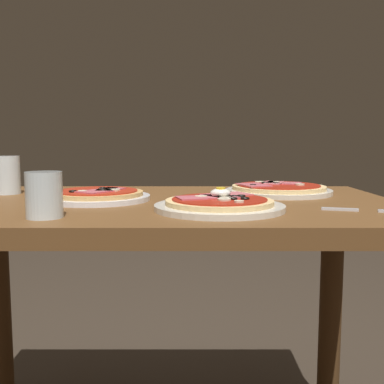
# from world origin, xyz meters

# --- Properties ---
(dining_table) EXTENTS (1.17, 0.70, 0.76)m
(dining_table) POSITION_xyz_m (0.00, 0.00, 0.63)
(dining_table) COLOR brown
(dining_table) RESTS_ON ground
(pizza_foreground) EXTENTS (0.28, 0.28, 0.05)m
(pizza_foreground) POSITION_xyz_m (0.14, -0.15, 0.77)
(pizza_foreground) COLOR silver
(pizza_foreground) RESTS_ON dining_table
(pizza_across_left) EXTENTS (0.26, 0.26, 0.03)m
(pizza_across_left) POSITION_xyz_m (-0.15, 0.01, 0.77)
(pizza_across_left) COLOR white
(pizza_across_left) RESTS_ON dining_table
(pizza_across_right) EXTENTS (0.29, 0.29, 0.03)m
(pizza_across_right) POSITION_xyz_m (0.33, 0.15, 0.77)
(pizza_across_right) COLOR silver
(pizza_across_right) RESTS_ON dining_table
(water_glass_near) EXTENTS (0.07, 0.07, 0.09)m
(water_glass_near) POSITION_xyz_m (-0.19, -0.25, 0.80)
(water_glass_near) COLOR silver
(water_glass_near) RESTS_ON dining_table
(water_glass_far) EXTENTS (0.07, 0.07, 0.11)m
(water_glass_far) POSITION_xyz_m (-0.42, 0.14, 0.81)
(water_glass_far) COLOR silver
(water_glass_far) RESTS_ON dining_table
(fork) EXTENTS (0.16, 0.06, 0.00)m
(fork) POSITION_xyz_m (0.43, -0.17, 0.76)
(fork) COLOR silver
(fork) RESTS_ON dining_table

